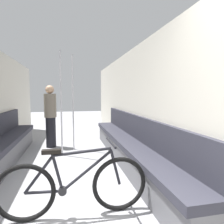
# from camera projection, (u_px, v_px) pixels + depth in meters

# --- Properties ---
(wall_right) EXTENTS (0.10, 8.93, 2.30)m
(wall_right) POSITION_uv_depth(u_px,v_px,m) (140.00, 104.00, 3.94)
(wall_right) COLOR beige
(wall_right) RESTS_ON ground
(bench_seat_row_right) EXTENTS (0.46, 4.62, 0.94)m
(bench_seat_row_right) POSITION_uv_depth(u_px,v_px,m) (129.00, 148.00, 3.84)
(bench_seat_row_right) COLOR #5B5B60
(bench_seat_row_right) RESTS_ON ground
(bicycle) EXTENTS (1.66, 0.46, 0.82)m
(bicycle) POSITION_uv_depth(u_px,v_px,m) (74.00, 186.00, 2.19)
(bicycle) COLOR black
(bicycle) RESTS_ON ground
(grab_pole_near) EXTENTS (0.08, 0.08, 2.28)m
(grab_pole_near) POSITION_uv_depth(u_px,v_px,m) (61.00, 105.00, 4.32)
(grab_pole_near) COLOR gray
(grab_pole_near) RESTS_ON ground
(grab_pole_far) EXTENTS (0.08, 0.08, 2.28)m
(grab_pole_far) POSITION_uv_depth(u_px,v_px,m) (73.00, 104.00, 4.79)
(grab_pole_far) COLOR gray
(grab_pole_far) RESTS_ON ground
(passenger_standing) EXTENTS (0.30, 0.30, 1.57)m
(passenger_standing) POSITION_uv_depth(u_px,v_px,m) (50.00, 116.00, 5.05)
(passenger_standing) COLOR black
(passenger_standing) RESTS_ON ground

